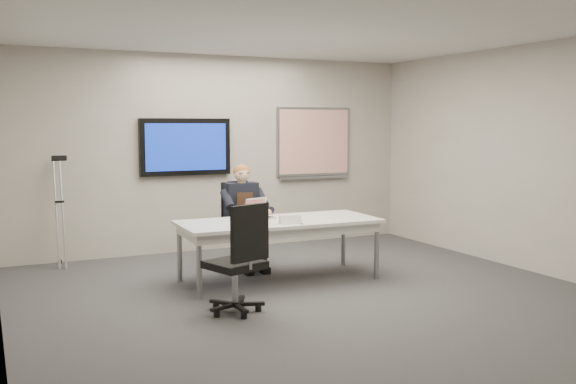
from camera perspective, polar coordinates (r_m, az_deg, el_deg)
name	(u,v)px	position (r m, az deg, el deg)	size (l,w,h in m)	color
floor	(315,298)	(6.83, 2.38, -9.38)	(6.00, 6.00, 0.02)	#39393C
ceiling	(316,26)	(6.66, 2.49, 14.53)	(6.00, 6.00, 0.02)	silver
wall_back	(218,153)	(9.35, -6.23, 3.45)	(6.00, 0.02, 2.80)	#A29C92
wall_front	(546,193)	(4.20, 21.97, -0.08)	(6.00, 0.02, 2.80)	#A29C92
wall_right	(531,158)	(8.43, 20.77, 2.82)	(0.02, 6.00, 2.80)	#A29C92
conference_table	(279,227)	(7.45, -0.81, -3.12)	(2.33, 1.02, 0.71)	white
tv_display	(186,147)	(9.15, -9.09, 3.98)	(1.30, 0.09, 0.80)	black
whiteboard	(314,143)	(9.94, 2.31, 4.38)	(1.25, 0.08, 1.10)	gray
office_chair_far	(240,239)	(8.35, -4.28, -4.22)	(0.59, 0.59, 1.06)	black
office_chair_near	(238,279)	(6.23, -4.46, -7.74)	(0.65, 0.65, 1.07)	black
seated_person	(246,227)	(8.08, -3.71, -3.14)	(0.42, 0.71, 1.31)	#1E2532
crutch	(59,210)	(8.67, -19.65, -1.50)	(0.20, 0.45, 1.47)	#ACAEB4
laptop	(258,213)	(7.58, -2.71, -1.90)	(0.39, 0.41, 0.24)	#B0B0B2
name_tent	(290,220)	(7.15, 0.19, -2.47)	(0.24, 0.07, 0.09)	white
pen	(301,223)	(7.17, 1.14, -2.78)	(0.01, 0.01, 0.15)	black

